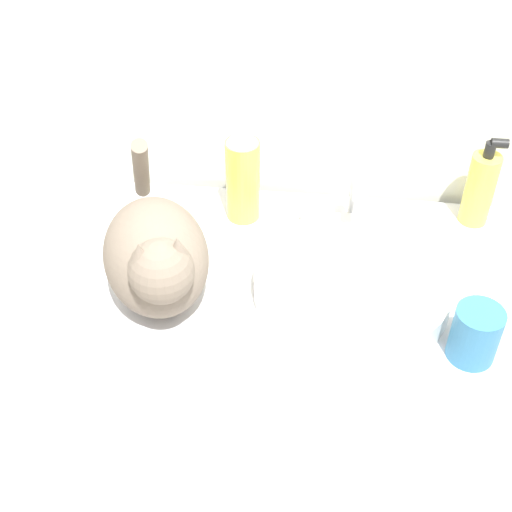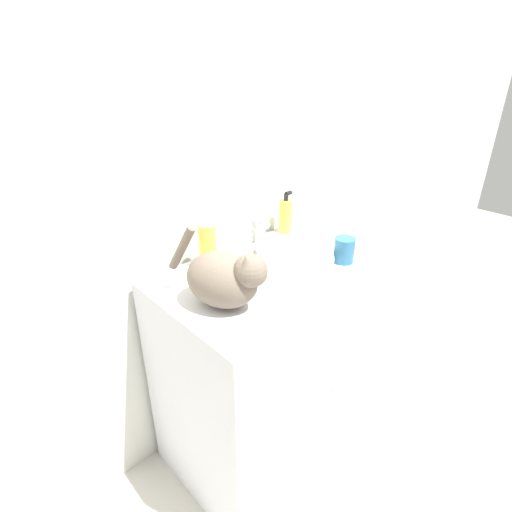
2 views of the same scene
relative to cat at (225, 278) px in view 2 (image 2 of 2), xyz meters
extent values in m
plane|color=beige|center=(0.23, -0.23, -0.98)|extent=(8.00, 8.00, 0.00)
cube|color=silver|center=(0.23, 0.37, 0.27)|extent=(6.00, 0.05, 2.50)
cube|color=silver|center=(0.23, 0.05, -0.54)|extent=(0.78, 0.55, 0.88)
sphere|color=silver|center=(0.15, -0.23, -0.49)|extent=(0.02, 0.02, 0.02)
sphere|color=silver|center=(0.31, -0.23, -0.49)|extent=(0.02, 0.02, 0.02)
cylinder|color=white|center=(0.33, 0.04, -0.07)|extent=(0.34, 0.34, 0.05)
cylinder|color=silver|center=(0.33, 0.23, -0.03)|extent=(0.02, 0.02, 0.13)
cylinder|color=silver|center=(0.33, 0.19, 0.04)|extent=(0.02, 0.08, 0.02)
cylinder|color=white|center=(0.24, 0.23, -0.08)|extent=(0.03, 0.03, 0.03)
cylinder|color=white|center=(0.41, 0.23, -0.08)|extent=(0.03, 0.03, 0.03)
ellipsoid|color=#7A6B5B|center=(0.00, 0.01, -0.01)|extent=(0.24, 0.28, 0.18)
sphere|color=#7A6B5B|center=(0.03, -0.08, 0.05)|extent=(0.13, 0.13, 0.10)
cone|color=#7A6B5B|center=(0.00, -0.09, 0.09)|extent=(0.05, 0.05, 0.04)
cone|color=#7A6B5B|center=(0.06, -0.07, 0.09)|extent=(0.05, 0.05, 0.04)
cylinder|color=#7A6B5B|center=(-0.05, 0.15, 0.07)|extent=(0.06, 0.12, 0.17)
cylinder|color=#EADB4C|center=(0.56, 0.28, -0.02)|extent=(0.06, 0.06, 0.15)
cylinder|color=black|center=(0.56, 0.28, 0.07)|extent=(0.02, 0.02, 0.03)
cylinder|color=black|center=(0.57, 0.28, 0.08)|extent=(0.03, 0.02, 0.02)
cylinder|color=#EADB4C|center=(0.11, 0.24, -0.01)|extent=(0.06, 0.06, 0.17)
cone|color=white|center=(0.11, 0.24, 0.09)|extent=(0.06, 0.06, 0.04)
cylinder|color=teal|center=(0.52, -0.07, -0.05)|extent=(0.08, 0.08, 0.10)
camera|label=1|loc=(0.26, -0.85, 0.78)|focal=50.00mm
camera|label=2|loc=(-0.65, -0.84, 0.60)|focal=28.00mm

